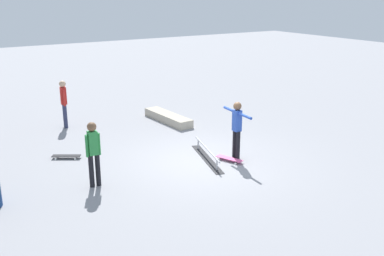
{
  "coord_description": "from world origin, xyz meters",
  "views": [
    {
      "loc": [
        -9.66,
        6.56,
        4.59
      ],
      "look_at": [
        0.11,
        0.34,
        1.0
      ],
      "focal_mm": 41.97,
      "sensor_mm": 36.0,
      "label": 1
    }
  ],
  "objects": [
    {
      "name": "skater_main",
      "position": [
        -0.34,
        -0.84,
        0.97
      ],
      "size": [
        1.34,
        0.23,
        1.66
      ],
      "rotation": [
        0.0,
        0.0,
        6.2
      ],
      "color": "black",
      "rests_on": "ground_plane"
    },
    {
      "name": "skateboard_main",
      "position": [
        -0.36,
        -0.59,
        0.07
      ],
      "size": [
        0.82,
        0.47,
        0.09
      ],
      "rotation": [
        0.0,
        0.0,
        3.5
      ],
      "color": "#E05993",
      "rests_on": "ground_plane"
    },
    {
      "name": "skate_ledge",
      "position": [
        3.98,
        -1.09,
        0.14
      ],
      "size": [
        2.44,
        0.68,
        0.29
      ],
      "primitive_type": "cube",
      "rotation": [
        0.0,
        0.0,
        0.06
      ],
      "color": "#B2A893",
      "rests_on": "ground_plane"
    },
    {
      "name": "loose_skateboard_black",
      "position": [
        2.28,
        3.18,
        0.07
      ],
      "size": [
        0.6,
        0.78,
        0.09
      ],
      "rotation": [
        0.0,
        0.0,
        1.01
      ],
      "color": "black",
      "rests_on": "ground_plane"
    },
    {
      "name": "bystander_green_shirt",
      "position": [
        0.07,
        3.16,
        0.92
      ],
      "size": [
        0.22,
        0.37,
        1.62
      ],
      "rotation": [
        0.0,
        0.0,
        1.52
      ],
      "color": "black",
      "rests_on": "ground_plane"
    },
    {
      "name": "bystander_red_shirt",
      "position": [
        5.27,
        2.26,
        0.93
      ],
      "size": [
        0.38,
        0.22,
        1.64
      ],
      "rotation": [
        0.0,
        0.0,
        6.12
      ],
      "color": "#2D3351",
      "rests_on": "ground_plane"
    },
    {
      "name": "grind_rail",
      "position": [
        0.11,
        -0.16,
        0.14
      ],
      "size": [
        2.29,
        0.9,
        0.33
      ],
      "rotation": [
        0.0,
        0.0,
        -0.29
      ],
      "color": "black",
      "rests_on": "ground_plane"
    },
    {
      "name": "ground_plane",
      "position": [
        0.0,
        0.0,
        0.0
      ],
      "size": [
        60.0,
        60.0,
        0.0
      ],
      "primitive_type": "plane",
      "color": "gray"
    }
  ]
}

